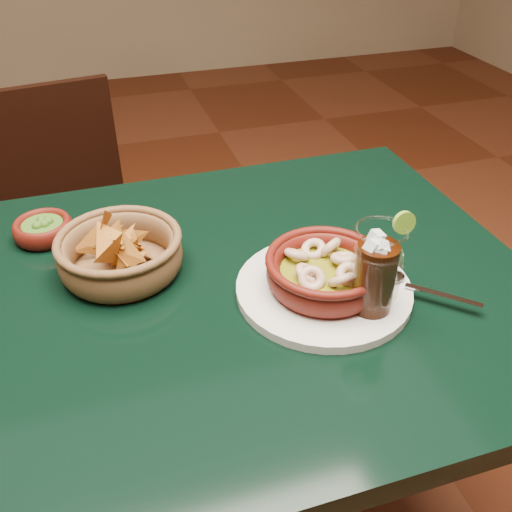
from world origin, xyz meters
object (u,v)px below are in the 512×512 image
object	(u,v)px
chip_basket	(120,253)
dining_chair	(71,234)
cola_drink	(375,275)
shrimp_plate	(325,276)
dining_table	(173,341)

from	to	relation	value
chip_basket	dining_chair	bearing A→B (deg)	99.85
chip_basket	cola_drink	world-z (taller)	cola_drink
chip_basket	shrimp_plate	bearing A→B (deg)	-27.73
dining_chair	shrimp_plate	world-z (taller)	dining_chair
chip_basket	dining_table	bearing A→B (deg)	-56.20
chip_basket	cola_drink	bearing A→B (deg)	-33.39
chip_basket	cola_drink	xyz separation A→B (m)	(0.34, -0.22, 0.04)
shrimp_plate	chip_basket	xyz separation A→B (m)	(-0.30, 0.16, 0.00)
dining_table	shrimp_plate	bearing A→B (deg)	-15.99
shrimp_plate	cola_drink	xyz separation A→B (m)	(0.04, -0.07, 0.04)
shrimp_plate	chip_basket	size ratio (longest dim) A/B	1.46
shrimp_plate	cola_drink	bearing A→B (deg)	-56.95
dining_table	cola_drink	size ratio (longest dim) A/B	6.92
cola_drink	dining_chair	bearing A→B (deg)	118.06
dining_table	shrimp_plate	xyz separation A→B (m)	(0.24, -0.07, 0.13)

